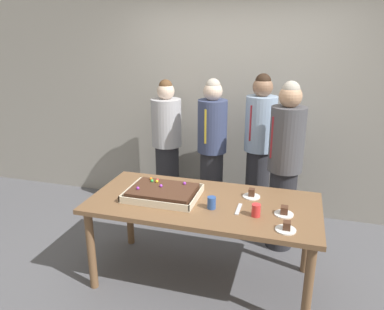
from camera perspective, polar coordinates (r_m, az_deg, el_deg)
ground_plane at (r=3.55m, az=1.64°, el=-18.50°), size 12.00×12.00×0.00m
interior_back_panel at (r=4.46m, az=7.14°, el=10.08°), size 8.00×0.12×3.00m
party_table at (r=3.19m, az=1.75°, el=-8.52°), size 1.93×0.91×0.78m
sheet_cake at (r=3.22m, az=-4.51°, el=-5.78°), size 0.62×0.46×0.10m
plated_slice_near_left at (r=3.25m, az=9.18°, el=-6.07°), size 0.15×0.15×0.07m
plated_slice_near_right at (r=3.00m, az=14.03°, el=-8.55°), size 0.15×0.15×0.07m
plated_slice_far_left at (r=2.79m, az=14.33°, el=-10.83°), size 0.15×0.15×0.07m
drink_cup_nearest at (r=2.92m, az=9.87°, el=-8.40°), size 0.07×0.07×0.10m
drink_cup_middle at (r=3.01m, az=3.04°, el=-7.37°), size 0.07×0.07×0.10m
cake_server_utensil at (r=3.03m, az=7.21°, el=-8.29°), size 0.03×0.20×0.01m
person_serving_front at (r=4.06m, az=3.08°, el=0.44°), size 0.32×0.32×1.69m
person_green_shirt_behind at (r=3.73m, az=14.13°, el=-1.51°), size 0.33×0.33×1.72m
person_striped_tie_right at (r=4.40m, az=-3.89°, el=1.30°), size 0.35×0.35×1.63m
person_far_right_suit at (r=4.12m, az=10.32°, el=0.80°), size 0.33×0.33×1.74m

